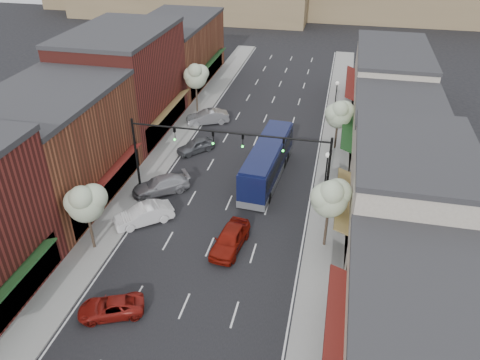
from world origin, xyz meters
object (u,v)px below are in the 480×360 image
Objects in this scene: lamp_post_near at (326,168)px; red_hatchback at (230,239)px; lamp_post_far at (336,93)px; parked_car_b at (144,215)px; parked_car_c at (161,185)px; parked_car_d at (196,146)px; signal_mast_left at (162,148)px; signal_mast_right at (298,163)px; tree_left_near at (85,202)px; parked_car_a at (111,307)px; tree_right_far at (339,113)px; tree_left_far at (196,75)px; parked_car_e at (208,117)px; coach_bus at (267,161)px; tree_right_near at (330,197)px.

red_hatchback is (-6.30, -8.22, -2.19)m from lamp_post_near.
parked_car_b is at bearing -119.55° from lamp_post_far.
lamp_post_far reaches higher than red_hatchback.
lamp_post_near is 17.50m from lamp_post_far.
parked_car_d is (0.72, 7.96, -0.05)m from parked_car_c.
signal_mast_left reaches higher than parked_car_d.
signal_mast_right is 16.05m from tree_left_near.
lamp_post_far is at bearing 137.66° from parked_car_a.
tree_right_far is 17.66m from tree_left_far.
signal_mast_left is 1.72× the size of parked_car_e.
tree_left_near is at bearing -159.30° from red_hatchback.
tree_left_near is 19.25m from lamp_post_near.
signal_mast_right reaches higher than lamp_post_near.
parked_car_b is at bearing -129.21° from coach_bus.
lamp_post_far is at bearing 93.88° from tree_right_far.
lamp_post_near is 15.42m from parked_car_b.
signal_mast_left is 18.39m from tree_right_far.
tree_left_near is 26.00m from tree_left_far.
parked_car_a is 21.91m from parked_car_d.
parked_car_a is (-12.55, -9.55, -3.89)m from tree_right_near.
parked_car_e reaches higher than parked_car_b.
tree_left_near is at bearing -119.78° from lamp_post_far.
tree_right_near reaches higher than parked_car_e.
lamp_post_far reaches higher than parked_car_a.
red_hatchback is at bearing -22.88° from parked_car_d.
lamp_post_far is at bearing 56.14° from signal_mast_left.
parked_car_e reaches higher than parked_car_c.
parked_car_e is (-0.28, 19.37, 0.02)m from parked_car_b.
tree_right_far is at bearing 99.60° from parked_car_b.
lamp_post_near reaches higher than parked_car_c.
parked_car_d is at bearing 123.76° from red_hatchback.
signal_mast_right is 4.89m from tree_right_near.
tree_right_far is 25.99m from tree_left_near.
lamp_post_near is 20.23m from parked_car_a.
signal_mast_left reaches higher than tree_right_far.
parked_car_b is (-14.26, -0.14, -3.68)m from tree_right_near.
parked_car_a is (-9.82, -13.60, -4.06)m from signal_mast_right.
coach_bus is (-5.34, -15.29, -1.20)m from lamp_post_far.
tree_right_near is at bearing -85.23° from lamp_post_near.
lamp_post_far is 0.95× the size of parked_car_b.
tree_left_near is at bearing -49.88° from parked_car_c.
parked_car_e is (2.05, 23.23, -3.44)m from tree_left_near.
tree_left_near is 1.13× the size of parked_car_c.
signal_mast_right is at bearing 3.93° from parked_car_d.
coach_bus is at bearing 137.33° from parked_car_a.
parked_car_b is at bearing -94.03° from signal_mast_left.
parked_car_a is at bearing -142.74° from tree_right_near.
signal_mast_right is 1.51× the size of tree_right_far.
signal_mast_left is 24.14m from lamp_post_far.
parked_car_e is at bearing 117.47° from red_hatchback.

